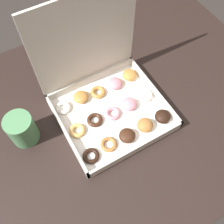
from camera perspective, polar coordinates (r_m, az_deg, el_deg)
ground_plane at (r=1.58m, az=0.71°, el=-13.13°), size 8.00×8.00×0.00m
dining_table at (r=0.98m, az=1.11°, el=-2.09°), size 1.20×0.89×0.74m
donut_box at (r=0.85m, az=-1.25°, el=4.80°), size 0.34×0.32×0.36m
coffee_mug at (r=0.84m, az=-19.06°, el=-3.52°), size 0.09×0.09×0.11m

